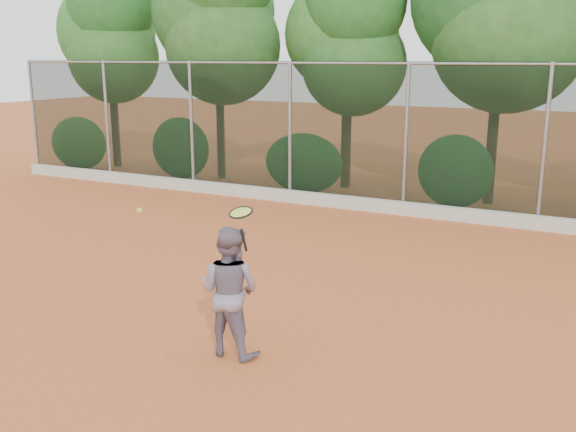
% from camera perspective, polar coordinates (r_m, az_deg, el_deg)
% --- Properties ---
extents(ground, '(80.00, 80.00, 0.00)m').
position_cam_1_polar(ground, '(9.28, -2.84, -8.86)').
color(ground, '#B8592B').
rests_on(ground, ground).
extents(concrete_curb, '(24.00, 0.20, 0.30)m').
position_cam_1_polar(concrete_curb, '(15.25, 9.97, 0.70)').
color(concrete_curb, beige).
rests_on(concrete_curb, ground).
extents(tennis_player, '(0.80, 0.63, 1.63)m').
position_cam_1_polar(tennis_player, '(7.91, -5.19, -6.66)').
color(tennis_player, slate).
rests_on(tennis_player, ground).
extents(chainlink_fence, '(24.09, 0.09, 3.50)m').
position_cam_1_polar(chainlink_fence, '(15.13, 10.45, 7.15)').
color(chainlink_fence, black).
rests_on(chainlink_fence, ground).
extents(foliage_backdrop, '(23.70, 3.63, 7.55)m').
position_cam_1_polar(foliage_backdrop, '(17.10, 11.02, 16.43)').
color(foliage_backdrop, '#402618').
rests_on(foliage_backdrop, ground).
extents(tennis_racket, '(0.34, 0.33, 0.55)m').
position_cam_1_polar(tennis_racket, '(7.49, -4.19, 0.03)').
color(tennis_racket, black).
rests_on(tennis_racket, ground).
extents(tennis_ball_in_flight, '(0.07, 0.07, 0.07)m').
position_cam_1_polar(tennis_ball_in_flight, '(8.36, -13.07, 0.47)').
color(tennis_ball_in_flight, yellow).
rests_on(tennis_ball_in_flight, ground).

